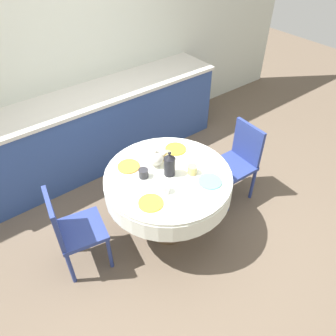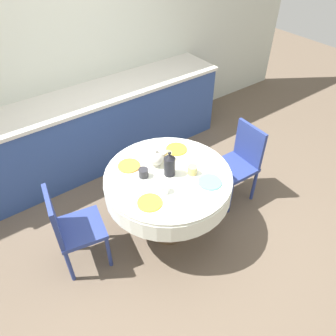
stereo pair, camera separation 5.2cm
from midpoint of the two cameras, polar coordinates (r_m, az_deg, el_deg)
The scene contains 16 objects.
ground_plane at distance 3.49m, azimuth 0.43°, elevation -10.34°, with size 12.00×12.00×0.00m, color brown.
wall_back at distance 4.02m, azimuth -15.52°, elevation 18.72°, with size 7.00×0.05×2.60m.
kitchen_counter at distance 4.11m, azimuth -11.59°, elevation 6.82°, with size 3.24×0.64×0.95m.
dining_table at distance 3.03m, azimuth 0.49°, elevation -2.99°, with size 1.17×1.17×0.75m.
chair_left at distance 3.59m, azimuth 12.80°, elevation 1.35°, with size 0.42×0.42×0.88m.
chair_right at distance 2.97m, azimuth -16.13°, elevation -9.78°, with size 0.47×0.47×0.88m.
plate_near_left at distance 2.69m, azimuth -2.65°, elevation -6.05°, with size 0.21×0.21×0.01m, color yellow.
cup_near_left at distance 2.76m, azimuth -0.17°, elevation -3.54°, with size 0.09×0.09×0.08m, color white.
plate_near_right at distance 2.89m, azimuth 7.80°, elevation -2.45°, with size 0.21×0.21×0.01m, color #60BCB7.
cup_near_right at distance 2.94m, azimuth 4.76°, elevation -0.35°, with size 0.09×0.09×0.08m, color #DBB766.
plate_far_left at distance 3.05m, azimuth -6.34°, elevation 0.39°, with size 0.21×0.21×0.01m, color orange.
cup_far_left at distance 2.91m, azimuth -3.78°, elevation -0.85°, with size 0.09×0.09×0.08m, color #28282D.
plate_far_right at distance 3.23m, azimuth 1.93°, elevation 3.31°, with size 0.21×0.21×0.01m, color yellow.
cup_far_right at distance 3.09m, azimuth 0.37°, elevation 2.10°, with size 0.09×0.09×0.08m, color #DBB766.
coffee_carafe at distance 2.88m, azimuth 0.74°, elevation 0.61°, with size 0.10×0.10×0.25m.
teapot at distance 3.00m, azimuth -1.53°, elevation 1.73°, with size 0.19×0.14×0.18m.
Camera 2 is at (-1.30, -1.77, 2.71)m, focal length 35.00 mm.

